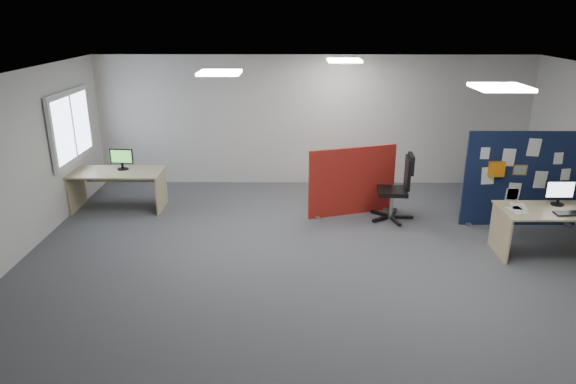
{
  "coord_description": "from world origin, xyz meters",
  "views": [
    {
      "loc": [
        -0.44,
        -7.09,
        3.5
      ],
      "look_at": [
        -0.5,
        0.03,
        1.0
      ],
      "focal_mm": 32.0,
      "sensor_mm": 36.0,
      "label": 1
    }
  ],
  "objects_px": {
    "main_desk": "(559,219)",
    "office_chair": "(400,184)",
    "second_desk": "(118,180)",
    "red_divider": "(352,182)",
    "navy_divider": "(523,179)",
    "monitor_main": "(560,191)",
    "monitor_second": "(122,158)"
  },
  "relations": [
    {
      "from": "main_desk",
      "to": "second_desk",
      "type": "relative_size",
      "value": 1.1
    },
    {
      "from": "monitor_main",
      "to": "office_chair",
      "type": "distance_m",
      "value": 2.47
    },
    {
      "from": "second_desk",
      "to": "navy_divider",
      "type": "bearing_deg",
      "value": -5.99
    },
    {
      "from": "main_desk",
      "to": "monitor_main",
      "type": "xyz_separation_m",
      "value": [
        0.01,
        0.15,
        0.39
      ]
    },
    {
      "from": "navy_divider",
      "to": "main_desk",
      "type": "relative_size",
      "value": 1.11
    },
    {
      "from": "second_desk",
      "to": "office_chair",
      "type": "relative_size",
      "value": 1.4
    },
    {
      "from": "second_desk",
      "to": "monitor_main",
      "type": "bearing_deg",
      "value": -13.28
    },
    {
      "from": "monitor_second",
      "to": "office_chair",
      "type": "xyz_separation_m",
      "value": [
        5.05,
        -0.61,
        -0.28
      ]
    },
    {
      "from": "red_divider",
      "to": "monitor_second",
      "type": "xyz_separation_m",
      "value": [
        -4.25,
        0.35,
        0.33
      ]
    },
    {
      "from": "main_desk",
      "to": "monitor_main",
      "type": "relative_size",
      "value": 4.06
    },
    {
      "from": "main_desk",
      "to": "monitor_second",
      "type": "bearing_deg",
      "value": 164.79
    },
    {
      "from": "office_chair",
      "to": "second_desk",
      "type": "bearing_deg",
      "value": 178.86
    },
    {
      "from": "monitor_second",
      "to": "office_chair",
      "type": "relative_size",
      "value": 0.37
    },
    {
      "from": "main_desk",
      "to": "navy_divider",
      "type": "bearing_deg",
      "value": 95.94
    },
    {
      "from": "navy_divider",
      "to": "second_desk",
      "type": "xyz_separation_m",
      "value": [
        -7.14,
        0.75,
        -0.27
      ]
    },
    {
      "from": "monitor_main",
      "to": "monitor_second",
      "type": "xyz_separation_m",
      "value": [
        -7.2,
        1.8,
        -0.0
      ]
    },
    {
      "from": "navy_divider",
      "to": "monitor_second",
      "type": "relative_size",
      "value": 4.65
    },
    {
      "from": "main_desk",
      "to": "second_desk",
      "type": "height_order",
      "value": "same"
    },
    {
      "from": "red_divider",
      "to": "office_chair",
      "type": "relative_size",
      "value": 1.36
    },
    {
      "from": "main_desk",
      "to": "red_divider",
      "type": "xyz_separation_m",
      "value": [
        -2.94,
        1.6,
        0.05
      ]
    },
    {
      "from": "navy_divider",
      "to": "second_desk",
      "type": "bearing_deg",
      "value": 174.01
    },
    {
      "from": "monitor_second",
      "to": "second_desk",
      "type": "bearing_deg",
      "value": -128.02
    },
    {
      "from": "navy_divider",
      "to": "main_desk",
      "type": "distance_m",
      "value": 1.16
    },
    {
      "from": "monitor_second",
      "to": "office_chair",
      "type": "distance_m",
      "value": 5.09
    },
    {
      "from": "second_desk",
      "to": "office_chair",
      "type": "bearing_deg",
      "value": -5.89
    },
    {
      "from": "second_desk",
      "to": "office_chair",
      "type": "xyz_separation_m",
      "value": [
        5.12,
        -0.53,
        0.12
      ]
    },
    {
      "from": "main_desk",
      "to": "second_desk",
      "type": "xyz_separation_m",
      "value": [
        -7.26,
        1.87,
        -0.01
      ]
    },
    {
      "from": "main_desk",
      "to": "office_chair",
      "type": "xyz_separation_m",
      "value": [
        -2.14,
        1.34,
        0.11
      ]
    },
    {
      "from": "navy_divider",
      "to": "main_desk",
      "type": "height_order",
      "value": "navy_divider"
    },
    {
      "from": "main_desk",
      "to": "office_chair",
      "type": "height_order",
      "value": "office_chair"
    },
    {
      "from": "navy_divider",
      "to": "monitor_main",
      "type": "xyz_separation_m",
      "value": [
        0.13,
        -0.97,
        0.12
      ]
    },
    {
      "from": "navy_divider",
      "to": "monitor_main",
      "type": "height_order",
      "value": "navy_divider"
    }
  ]
}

